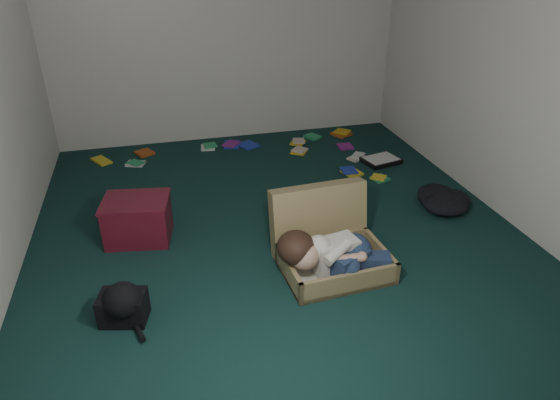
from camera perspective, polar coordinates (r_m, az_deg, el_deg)
name	(u,v)px	position (r m, az deg, el deg)	size (l,w,h in m)	color
floor	(276,228)	(4.27, -0.51, -3.21)	(4.50, 4.50, 0.00)	#0F2D29
wall_back	(226,27)	(5.93, -6.18, 19.07)	(4.50, 4.50, 0.00)	white
wall_front	(432,236)	(1.81, 16.94, -3.96)	(4.50, 4.50, 0.00)	white
wall_right	(511,61)	(4.65, 24.88, 14.22)	(4.50, 4.50, 0.00)	white
suitcase	(328,243)	(3.78, 5.49, -4.95)	(0.80, 0.78, 0.56)	#927E50
person	(332,253)	(3.59, 5.94, -6.08)	(0.83, 0.39, 0.35)	silver
maroon_bin	(138,219)	(4.20, -15.94, -2.14)	(0.58, 0.49, 0.36)	#571120
backpack	(123,306)	(3.43, -17.51, -11.52)	(0.37, 0.29, 0.22)	black
clothing_pile	(450,200)	(4.80, 18.84, -0.03)	(0.48, 0.39, 0.15)	black
paper_tray	(381,160)	(5.60, 11.46, 4.47)	(0.44, 0.37, 0.05)	black
book_scatter	(268,152)	(5.75, -1.35, 5.52)	(3.08, 1.55, 0.02)	yellow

